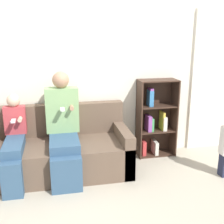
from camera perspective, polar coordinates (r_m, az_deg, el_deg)
The scene contains 7 objects.
ground_plane at distance 3.45m, azimuth -3.52°, elevation -15.18°, with size 14.00×14.00×0.00m, color #B2A893.
back_wall at distance 3.95m, azimuth -5.89°, elevation 8.44°, with size 10.00×0.06×2.55m.
curtain_panel at distance 4.60m, azimuth 20.34°, elevation 5.81°, with size 0.81×0.04×2.11m.
couch at distance 3.76m, azimuth -10.67°, elevation -7.99°, with size 1.81×0.83×0.85m.
adult_seated at distance 3.55m, azimuth -9.88°, elevation -2.61°, with size 0.42×0.79×1.31m.
child_seated at distance 3.57m, azimuth -19.35°, elevation -5.72°, with size 0.27×0.80×1.04m.
bookshelf at distance 4.19m, azimuth 8.64°, elevation -1.46°, with size 0.56×0.29×1.14m.
Camera 1 is at (-0.40, -2.93, 1.76)m, focal length 45.00 mm.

